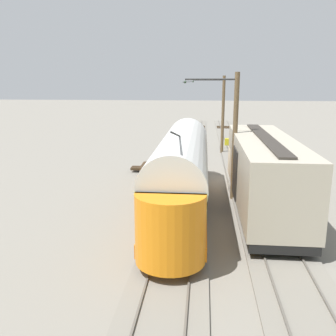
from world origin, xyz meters
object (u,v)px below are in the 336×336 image
Objects in this scene: vintage_streetcar at (182,169)px; boxcar_adjacent at (263,172)px; spare_tie_stack at (147,168)px; track_end_bumper at (233,142)px; catenary_pole_mid_near at (233,135)px; switch_stand at (253,145)px; catenary_pole_foreground at (222,113)px.

boxcar_adjacent is (-4.27, -0.17, -0.09)m from vintage_streetcar.
track_end_bumper is (-7.47, -12.35, 0.13)m from spare_tie_stack.
catenary_pole_mid_near is 18.85m from track_end_bumper.
catenary_pole_mid_near reaches higher than boxcar_adjacent.
catenary_pole_mid_near is at bearing 78.18° from switch_stand.
switch_stand is at bearing -101.82° from catenary_pole_mid_near.
vintage_streetcar is 6.74× the size of spare_tie_stack.
boxcar_adjacent is 1.65× the size of catenary_pole_mid_near.
catenary_pole_mid_near is 3.04× the size of spare_tie_stack.
catenary_pole_foreground reaches higher than vintage_streetcar.
spare_tie_stack is at bearing -47.38° from boxcar_adjacent.
catenary_pole_mid_near reaches higher than spare_tie_stack.
boxcar_adjacent is at bearing -177.66° from vintage_streetcar.
boxcar_adjacent is 1.65× the size of catenary_pole_foreground.
vintage_streetcar is at bearing 111.07° from spare_tie_stack.
vintage_streetcar is 9.10m from spare_tie_stack.
switch_stand is (-3.16, -0.56, -3.12)m from catenary_pole_foreground.
vintage_streetcar reaches higher than track_end_bumper.
catenary_pole_mid_near is (1.47, -1.98, 1.66)m from boxcar_adjacent.
catenary_pole_foreground is at bearing 69.30° from track_end_bumper.
catenary_pole_foreground is at bearing -99.50° from vintage_streetcar.
vintage_streetcar is 3.87m from catenary_pole_mid_near.
vintage_streetcar reaches higher than switch_stand.
boxcar_adjacent is 6.68× the size of track_end_bumper.
boxcar_adjacent reaches higher than switch_stand.
boxcar_adjacent is 9.73× the size of switch_stand.
catenary_pole_mid_near is 15.77m from switch_stand.
switch_stand is (-1.69, -17.11, -1.46)m from boxcar_adjacent.
boxcar_adjacent is at bearing 89.99° from track_end_bumper.
vintage_streetcar is at bearing 2.34° from boxcar_adjacent.
catenary_pole_foreground is 4.48m from switch_stand.
track_end_bumper is at bearing -101.71° from vintage_streetcar.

